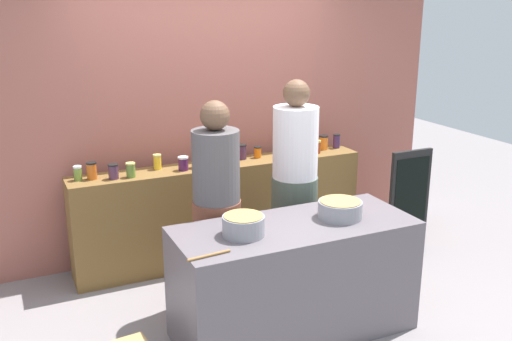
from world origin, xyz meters
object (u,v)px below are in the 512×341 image
preserve_jar_4 (157,162)px  preserve_jar_9 (242,152)px  preserve_jar_2 (113,171)px  cook_with_tongs (217,218)px  preserve_jar_10 (258,152)px  preserve_jar_12 (297,149)px  preserve_jar_3 (131,170)px  preserve_jar_14 (323,142)px  preserve_jar_8 (235,158)px  preserve_jar_0 (78,173)px  preserve_jar_15 (337,141)px  cooking_pot_center (340,209)px  cook_in_cap (294,195)px  preserve_jar_13 (317,147)px  preserve_jar_11 (284,150)px  preserve_jar_5 (183,163)px  chalkboard_sign (409,200)px  wooden_spoon (209,255)px  preserve_jar_7 (211,157)px  preserve_jar_6 (198,159)px  preserve_jar_1 (92,171)px  cooking_pot_left (244,225)px

preserve_jar_4 → preserve_jar_9: bearing=-0.3°
preserve_jar_2 → cook_with_tongs: cook_with_tongs is taller
preserve_jar_10 → preserve_jar_12: preserve_jar_12 is taller
preserve_jar_2 → cook_with_tongs: 1.01m
preserve_jar_3 → preserve_jar_14: preserve_jar_14 is taller
preserve_jar_8 → preserve_jar_10: 0.29m
preserve_jar_3 → preserve_jar_2: bearing=175.2°
preserve_jar_8 → preserve_jar_9: 0.16m
preserve_jar_9 → cook_with_tongs: 1.10m
preserve_jar_0 → preserve_jar_8: preserve_jar_0 is taller
preserve_jar_15 → cooking_pot_center: (-0.90, -1.47, -0.08)m
preserve_jar_9 → cook_in_cap: (0.13, -0.78, -0.20)m
preserve_jar_13 → cook_with_tongs: (-1.33, -0.79, -0.24)m
preserve_jar_8 → preserve_jar_11: size_ratio=0.80×
preserve_jar_3 → preserve_jar_8: bearing=1.2°
preserve_jar_8 → preserve_jar_13: (0.85, 0.01, 0.01)m
preserve_jar_3 → preserve_jar_5: 0.46m
preserve_jar_12 → preserve_jar_15: bearing=12.5°
preserve_jar_4 → chalkboard_sign: preserve_jar_4 is taller
preserve_jar_12 → wooden_spoon: preserve_jar_12 is taller
preserve_jar_7 → cook_in_cap: 0.91m
preserve_jar_14 → preserve_jar_15: size_ratio=1.01×
preserve_jar_5 → preserve_jar_10: size_ratio=1.15×
preserve_jar_8 → chalkboard_sign: preserve_jar_8 is taller
chalkboard_sign → preserve_jar_0: bearing=168.5°
preserve_jar_6 → wooden_spoon: size_ratio=0.51×
preserve_jar_9 → cook_in_cap: 0.81m
preserve_jar_10 → preserve_jar_12: bearing=-15.9°
preserve_jar_3 → preserve_jar_14: 1.93m
preserve_jar_3 → preserve_jar_0: bearing=167.0°
preserve_jar_6 → preserve_jar_12: (0.97, -0.03, -0.01)m
preserve_jar_12 → cooking_pot_center: (-0.40, -1.36, -0.08)m
preserve_jar_6 → preserve_jar_15: bearing=3.3°
preserve_jar_13 → cook_with_tongs: bearing=-149.3°
preserve_jar_7 → preserve_jar_9: bearing=-0.3°
preserve_jar_4 → preserve_jar_5: preserve_jar_4 is taller
preserve_jar_7 → preserve_jar_8: size_ratio=1.02×
preserve_jar_5 → wooden_spoon: size_ratio=0.42×
preserve_jar_3 → preserve_jar_1: bearing=165.5°
preserve_jar_10 → preserve_jar_15: (0.86, 0.01, 0.02)m
preserve_jar_7 → cook_with_tongs: size_ratio=0.07×
preserve_jar_7 → preserve_jar_12: size_ratio=0.81×
cooking_pot_left → cook_with_tongs: 0.61m
preserve_jar_13 → preserve_jar_1: bearing=178.6°
preserve_jar_14 → chalkboard_sign: 0.98m
preserve_jar_12 → cooking_pot_left: preserve_jar_12 is taller
preserve_jar_2 → wooden_spoon: (0.24, -1.58, -0.13)m
preserve_jar_12 → preserve_jar_9: bearing=167.2°
preserve_jar_9 → cooking_pot_center: 1.48m
chalkboard_sign → preserve_jar_9: bearing=156.6°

